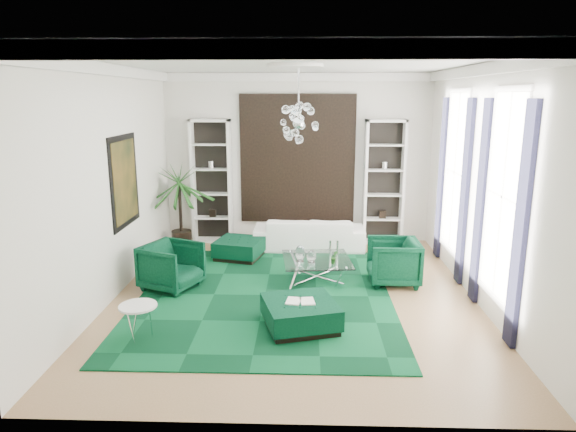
{
  "coord_description": "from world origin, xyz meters",
  "views": [
    {
      "loc": [
        0.17,
        -8.15,
        3.31
      ],
      "look_at": [
        -0.12,
        0.5,
        1.27
      ],
      "focal_mm": 32.0,
      "sensor_mm": 36.0,
      "label": 1
    }
  ],
  "objects_px": {
    "sofa": "(309,233)",
    "side_table": "(139,323)",
    "coffee_table": "(317,270)",
    "ottoman_side": "(240,249)",
    "ottoman_front": "(300,315)",
    "palm": "(180,195)",
    "armchair_right": "(393,262)",
    "armchair_left": "(172,266)"
  },
  "relations": [
    {
      "from": "ottoman_front",
      "to": "palm",
      "type": "height_order",
      "value": "palm"
    },
    {
      "from": "armchair_left",
      "to": "palm",
      "type": "relative_size",
      "value": 0.37
    },
    {
      "from": "armchair_left",
      "to": "ottoman_front",
      "type": "relative_size",
      "value": 0.89
    },
    {
      "from": "armchair_right",
      "to": "ottoman_front",
      "type": "relative_size",
      "value": 0.89
    },
    {
      "from": "ottoman_side",
      "to": "ottoman_front",
      "type": "relative_size",
      "value": 0.9
    },
    {
      "from": "armchair_left",
      "to": "side_table",
      "type": "xyz_separation_m",
      "value": [
        0.04,
        -1.96,
        -0.16
      ]
    },
    {
      "from": "armchair_left",
      "to": "ottoman_front",
      "type": "height_order",
      "value": "armchair_left"
    },
    {
      "from": "coffee_table",
      "to": "palm",
      "type": "bearing_deg",
      "value": 146.45
    },
    {
      "from": "armchair_right",
      "to": "coffee_table",
      "type": "distance_m",
      "value": 1.39
    },
    {
      "from": "sofa",
      "to": "armchair_left",
      "type": "bearing_deg",
      "value": 45.8
    },
    {
      "from": "sofa",
      "to": "coffee_table",
      "type": "height_order",
      "value": "sofa"
    },
    {
      "from": "coffee_table",
      "to": "side_table",
      "type": "height_order",
      "value": "side_table"
    },
    {
      "from": "armchair_left",
      "to": "armchair_right",
      "type": "height_order",
      "value": "same"
    },
    {
      "from": "armchair_right",
      "to": "side_table",
      "type": "bearing_deg",
      "value": -58.27
    },
    {
      "from": "sofa",
      "to": "ottoman_front",
      "type": "height_order",
      "value": "sofa"
    },
    {
      "from": "coffee_table",
      "to": "side_table",
      "type": "distance_m",
      "value": 3.48
    },
    {
      "from": "ottoman_side",
      "to": "armchair_left",
      "type": "bearing_deg",
      "value": -119.13
    },
    {
      "from": "coffee_table",
      "to": "ottoman_side",
      "type": "bearing_deg",
      "value": 141.01
    },
    {
      "from": "sofa",
      "to": "ottoman_side",
      "type": "relative_size",
      "value": 2.66
    },
    {
      "from": "coffee_table",
      "to": "armchair_left",
      "type": "bearing_deg",
      "value": -169.65
    },
    {
      "from": "ottoman_side",
      "to": "ottoman_front",
      "type": "distance_m",
      "value": 3.49
    },
    {
      "from": "armchair_left",
      "to": "sofa",
      "type": "bearing_deg",
      "value": -20.84
    },
    {
      "from": "armchair_left",
      "to": "coffee_table",
      "type": "relative_size",
      "value": 0.75
    },
    {
      "from": "ottoman_front",
      "to": "palm",
      "type": "relative_size",
      "value": 0.42
    },
    {
      "from": "armchair_right",
      "to": "ottoman_side",
      "type": "bearing_deg",
      "value": -114.24
    },
    {
      "from": "coffee_table",
      "to": "ottoman_front",
      "type": "bearing_deg",
      "value": -98.0
    },
    {
      "from": "armchair_left",
      "to": "palm",
      "type": "bearing_deg",
      "value": 32.93
    },
    {
      "from": "armchair_left",
      "to": "ottoman_side",
      "type": "bearing_deg",
      "value": -5.66
    },
    {
      "from": "sofa",
      "to": "side_table",
      "type": "bearing_deg",
      "value": 61.97
    },
    {
      "from": "side_table",
      "to": "palm",
      "type": "relative_size",
      "value": 0.22
    },
    {
      "from": "palm",
      "to": "side_table",
      "type": "bearing_deg",
      "value": -84.17
    },
    {
      "from": "armchair_left",
      "to": "armchair_right",
      "type": "bearing_deg",
      "value": -61.07
    },
    {
      "from": "coffee_table",
      "to": "ottoman_front",
      "type": "distance_m",
      "value": 1.99
    },
    {
      "from": "sofa",
      "to": "palm",
      "type": "relative_size",
      "value": 1.0
    },
    {
      "from": "side_table",
      "to": "palm",
      "type": "height_order",
      "value": "palm"
    },
    {
      "from": "armchair_left",
      "to": "coffee_table",
      "type": "xyz_separation_m",
      "value": [
        2.54,
        0.46,
        -0.2
      ]
    },
    {
      "from": "coffee_table",
      "to": "ottoman_side",
      "type": "relative_size",
      "value": 1.33
    },
    {
      "from": "armchair_right",
      "to": "coffee_table",
      "type": "xyz_separation_m",
      "value": [
        -1.37,
        0.09,
        -0.2
      ]
    },
    {
      "from": "armchair_left",
      "to": "armchair_right",
      "type": "xyz_separation_m",
      "value": [
        3.91,
        0.37,
        0.0
      ]
    },
    {
      "from": "sofa",
      "to": "side_table",
      "type": "xyz_separation_m",
      "value": [
        -2.37,
        -4.44,
        -0.1
      ]
    },
    {
      "from": "sofa",
      "to": "ottoman_side",
      "type": "height_order",
      "value": "sofa"
    },
    {
      "from": "ottoman_front",
      "to": "side_table",
      "type": "relative_size",
      "value": 1.92
    }
  ]
}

